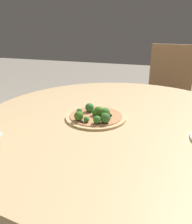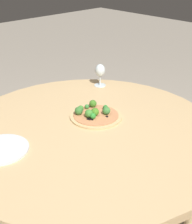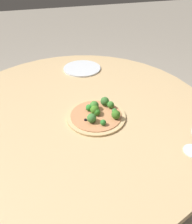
{
  "view_description": "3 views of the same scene",
  "coord_description": "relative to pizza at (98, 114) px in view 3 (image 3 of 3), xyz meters",
  "views": [
    {
      "loc": [
        0.19,
        -0.95,
        1.11
      ],
      "look_at": [
        -0.11,
        -0.06,
        0.74
      ],
      "focal_mm": 35.0,
      "sensor_mm": 36.0,
      "label": 1
    },
    {
      "loc": [
        0.92,
        1.01,
        1.51
      ],
      "look_at": [
        -0.11,
        -0.06,
        0.74
      ],
      "focal_mm": 50.0,
      "sensor_mm": 36.0,
      "label": 2
    },
    {
      "loc": [
        -0.89,
        0.19,
        1.35
      ],
      "look_at": [
        -0.11,
        -0.06,
        0.74
      ],
      "focal_mm": 35.0,
      "sensor_mm": 36.0,
      "label": 3
    }
  ],
  "objects": [
    {
      "name": "pizza",
      "position": [
        0.0,
        0.0,
        0.0
      ],
      "size": [
        0.28,
        0.28,
        0.06
      ],
      "color": "tan",
      "rests_on": "dining_table"
    },
    {
      "name": "dining_table",
      "position": [
        0.1,
        0.07,
        -0.07
      ],
      "size": [
        1.35,
        1.35,
        0.71
      ],
      "color": "tan",
      "rests_on": "ground_plane"
    },
    {
      "name": "ground_plane",
      "position": [
        0.1,
        0.07,
        -0.73
      ],
      "size": [
        12.0,
        12.0,
        0.0
      ],
      "primitive_type": "plane",
      "color": "gray"
    },
    {
      "name": "plate_near",
      "position": [
        0.52,
        -0.06,
        -0.01
      ],
      "size": [
        0.25,
        0.25,
        0.01
      ],
      "color": "silver",
      "rests_on": "dining_table"
    }
  ]
}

